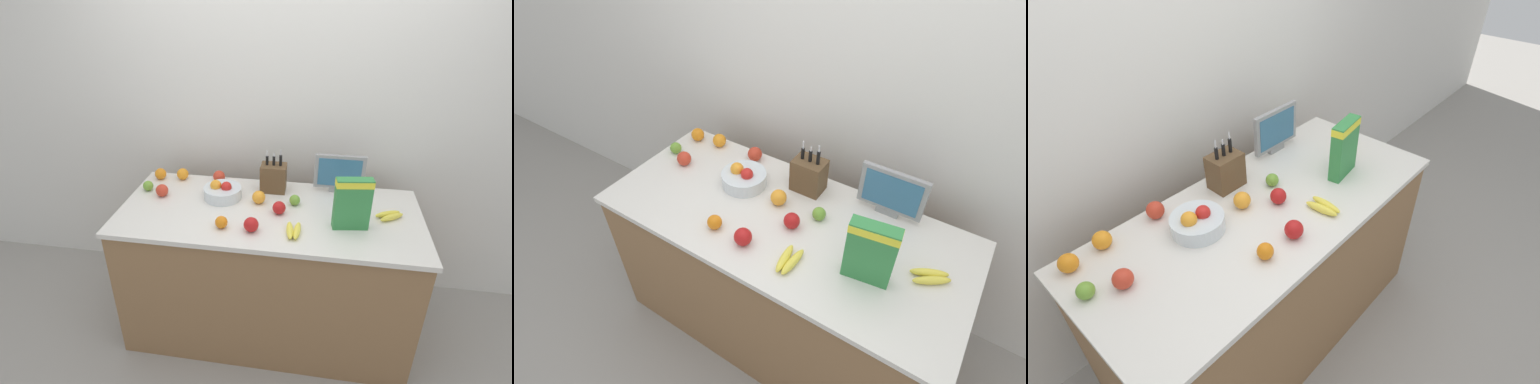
# 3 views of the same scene
# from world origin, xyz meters

# --- Properties ---
(ground_plane) EXTENTS (14.00, 14.00, 0.00)m
(ground_plane) POSITION_xyz_m (0.00, 0.00, 0.00)
(ground_plane) COLOR gray
(wall_back) EXTENTS (9.00, 0.06, 2.60)m
(wall_back) POSITION_xyz_m (0.00, 0.61, 1.30)
(wall_back) COLOR silver
(wall_back) RESTS_ON ground_plane
(counter) EXTENTS (1.77, 0.79, 0.91)m
(counter) POSITION_xyz_m (0.00, 0.00, 0.46)
(counter) COLOR olive
(counter) RESTS_ON ground_plane
(knife_block) EXTENTS (0.16, 0.12, 0.28)m
(knife_block) POSITION_xyz_m (-0.01, 0.26, 1.00)
(knife_block) COLOR brown
(knife_block) RESTS_ON counter
(small_monitor) EXTENTS (0.31, 0.03, 0.25)m
(small_monitor) POSITION_xyz_m (0.40, 0.30, 1.05)
(small_monitor) COLOR gray
(small_monitor) RESTS_ON counter
(cereal_box) EXTENTS (0.20, 0.09, 0.30)m
(cereal_box) POSITION_xyz_m (0.46, -0.10, 1.07)
(cereal_box) COLOR #338442
(cereal_box) RESTS_ON counter
(fruit_bowl) EXTENTS (0.23, 0.23, 0.12)m
(fruit_bowl) POSITION_xyz_m (-0.31, 0.11, 0.95)
(fruit_bowl) COLOR silver
(fruit_bowl) RESTS_ON counter
(banana_bunch_left) EXTENTS (0.17, 0.14, 0.04)m
(banana_bunch_left) POSITION_xyz_m (0.69, 0.03, 0.93)
(banana_bunch_left) COLOR yellow
(banana_bunch_left) RESTS_ON counter
(banana_bunch_right) EXTENTS (0.09, 0.17, 0.04)m
(banana_bunch_right) POSITION_xyz_m (0.16, -0.21, 0.93)
(banana_bunch_right) COLOR yellow
(banana_bunch_right) RESTS_ON counter
(apple_near_bananas) EXTENTS (0.07, 0.07, 0.07)m
(apple_near_bananas) POSITION_xyz_m (0.14, 0.09, 0.95)
(apple_near_bananas) COLOR #6B9E33
(apple_near_bananas) RESTS_ON counter
(apple_by_knife_block) EXTENTS (0.07, 0.07, 0.07)m
(apple_by_knife_block) POSITION_xyz_m (-0.80, 0.13, 0.95)
(apple_by_knife_block) COLOR #6B9E33
(apple_by_knife_block) RESTS_ON counter
(apple_leftmost) EXTENTS (0.08, 0.08, 0.08)m
(apple_leftmost) POSITION_xyz_m (-0.68, 0.07, 0.95)
(apple_leftmost) COLOR red
(apple_leftmost) RESTS_ON counter
(apple_rightmost) EXTENTS (0.08, 0.08, 0.08)m
(apple_rightmost) POSITION_xyz_m (0.06, -0.02, 0.95)
(apple_rightmost) COLOR red
(apple_rightmost) RESTS_ON counter
(apple_middle) EXTENTS (0.08, 0.08, 0.08)m
(apple_middle) POSITION_xyz_m (-0.07, -0.23, 0.95)
(apple_middle) COLOR red
(apple_middle) RESTS_ON counter
(apple_front) EXTENTS (0.08, 0.08, 0.08)m
(apple_front) POSITION_xyz_m (-0.38, 0.32, 0.95)
(apple_front) COLOR red
(apple_front) RESTS_ON counter
(orange_back_center) EXTENTS (0.07, 0.07, 0.07)m
(orange_back_center) POSITION_xyz_m (-0.23, -0.22, 0.95)
(orange_back_center) COLOR orange
(orange_back_center) RESTS_ON counter
(orange_front_left) EXTENTS (0.08, 0.08, 0.08)m
(orange_front_left) POSITION_xyz_m (-0.78, 0.30, 0.95)
(orange_front_left) COLOR orange
(orange_front_left) RESTS_ON counter
(orange_near_bowl) EXTENTS (0.08, 0.08, 0.08)m
(orange_near_bowl) POSITION_xyz_m (-0.07, 0.08, 0.95)
(orange_near_bowl) COLOR orange
(orange_near_bowl) RESTS_ON counter
(orange_by_cereal) EXTENTS (0.08, 0.08, 0.08)m
(orange_by_cereal) POSITION_xyz_m (-0.63, 0.32, 0.95)
(orange_by_cereal) COLOR orange
(orange_by_cereal) RESTS_ON counter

